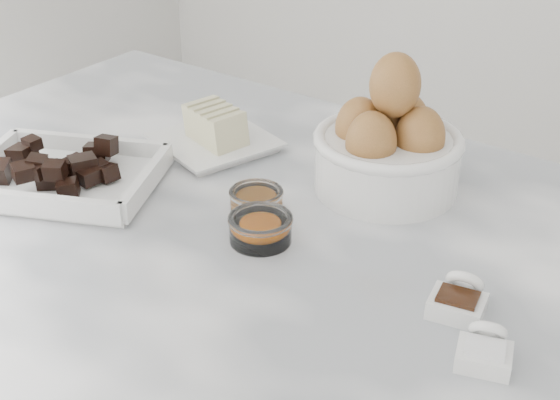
% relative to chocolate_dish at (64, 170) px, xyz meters
% --- Properties ---
extents(marble_slab, '(1.20, 0.80, 0.04)m').
position_rel_chocolate_dish_xyz_m(marble_slab, '(0.27, 0.05, -0.04)').
color(marble_slab, white).
rests_on(marble_slab, cabinet).
extents(chocolate_dish, '(0.29, 0.27, 0.06)m').
position_rel_chocolate_dish_xyz_m(chocolate_dish, '(0.00, 0.00, 0.00)').
color(chocolate_dish, white).
rests_on(chocolate_dish, marble_slab).
extents(butter_plate, '(0.19, 0.19, 0.06)m').
position_rel_chocolate_dish_xyz_m(butter_plate, '(0.08, 0.21, -0.00)').
color(butter_plate, white).
rests_on(butter_plate, marble_slab).
extents(sugar_ramekin, '(0.09, 0.09, 0.05)m').
position_rel_chocolate_dish_xyz_m(sugar_ramekin, '(0.32, 0.24, 0.00)').
color(sugar_ramekin, white).
rests_on(sugar_ramekin, marble_slab).
extents(egg_bowl, '(0.19, 0.19, 0.18)m').
position_rel_chocolate_dish_xyz_m(egg_bowl, '(0.34, 0.24, 0.03)').
color(egg_bowl, white).
rests_on(egg_bowl, marble_slab).
extents(honey_bowl, '(0.07, 0.07, 0.03)m').
position_rel_chocolate_dish_xyz_m(honey_bowl, '(0.24, 0.10, -0.01)').
color(honey_bowl, white).
rests_on(honey_bowl, marble_slab).
extents(zest_bowl, '(0.08, 0.08, 0.03)m').
position_rel_chocolate_dish_xyz_m(zest_bowl, '(0.29, 0.05, -0.01)').
color(zest_bowl, white).
rests_on(zest_bowl, marble_slab).
extents(vanilla_spoon, '(0.06, 0.07, 0.04)m').
position_rel_chocolate_dish_xyz_m(vanilla_spoon, '(0.53, 0.06, -0.01)').
color(vanilla_spoon, white).
rests_on(vanilla_spoon, marble_slab).
extents(salt_spoon, '(0.06, 0.07, 0.04)m').
position_rel_chocolate_dish_xyz_m(salt_spoon, '(0.58, 0.00, -0.01)').
color(salt_spoon, white).
rests_on(salt_spoon, marble_slab).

